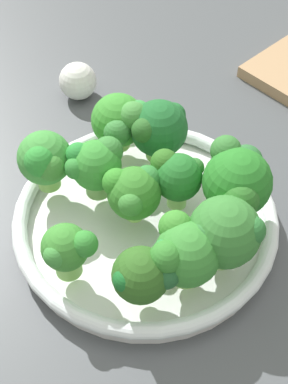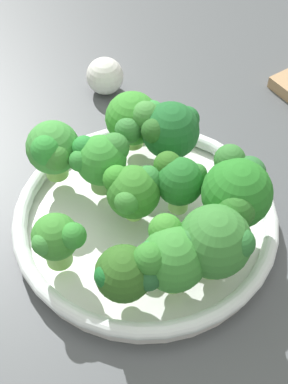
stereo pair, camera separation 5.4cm
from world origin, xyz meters
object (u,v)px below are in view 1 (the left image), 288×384
broccoli_floret_2 (67,249)px  broccoli_floret_8 (176,175)px  bowl (144,220)px  broccoli_floret_4 (122,121)px  broccoli_floret_5 (134,192)px  broccoli_floret_6 (237,181)px  broccoli_floret_7 (183,252)px  garlic_bulb (78,81)px  broccoli_floret_3 (45,160)px  broccoli_floret_0 (144,275)px  broccoli_floret_9 (158,128)px  broccoli_floret_10 (225,233)px  broccoli_floret_1 (95,164)px

broccoli_floret_2 → broccoli_floret_8: bearing=57.8°
broccoli_floret_8 → bowl: bearing=-139.0°
bowl → broccoli_floret_2: 11.02cm
broccoli_floret_2 → broccoli_floret_4: broccoli_floret_4 is taller
broccoli_floret_5 → broccoli_floret_8: bearing=41.7°
broccoli_floret_5 → broccoli_floret_6: size_ratio=0.74×
broccoli_floret_4 → broccoli_floret_7: broccoli_floret_4 is taller
broccoli_floret_4 → garlic_bulb: (-9.28, 9.94, -4.29)cm
broccoli_floret_3 → broccoli_floret_8: bearing=8.6°
broccoli_floret_0 → broccoli_floret_9: 17.67cm
broccoli_floret_9 → broccoli_floret_10: (9.43, -11.68, 0.33)cm
broccoli_floret_0 → broccoli_floret_8: bearing=91.2°
broccoli_floret_6 → garlic_bulb: broccoli_floret_6 is taller
broccoli_floret_0 → broccoli_floret_5: (-3.56, 8.37, 0.33)cm
bowl → broccoli_floret_6: (8.48, 2.17, 6.41)cm
broccoli_floret_0 → garlic_bulb: (-17.02, 27.20, -3.73)cm
broccoli_floret_3 → broccoli_floret_7: 17.14cm
broccoli_floret_8 → broccoli_floret_3: bearing=-171.4°
broccoli_floret_0 → garlic_bulb: size_ratio=1.24×
broccoli_floret_1 → bowl: bearing=-13.4°
broccoli_floret_8 → broccoli_floret_9: bearing=120.2°
broccoli_floret_1 → garlic_bulb: broccoli_floret_1 is taller
broccoli_floret_2 → broccoli_floret_10: (12.91, 5.27, 0.70)cm
broccoli_floret_0 → broccoli_floret_8: (-0.23, 11.33, 0.68)cm
broccoli_floret_10 → broccoli_floret_8: bearing=136.1°
broccoli_floret_6 → garlic_bulb: size_ratio=1.72×
broccoli_floret_1 → broccoli_floret_7: bearing=-34.9°
broccoli_floret_1 → broccoli_floret_5: size_ratio=1.06×
garlic_bulb → broccoli_floret_6: bearing=-35.0°
broccoli_floret_1 → broccoli_floret_10: 14.74cm
bowl → broccoli_floret_0: 10.62cm
broccoli_floret_2 → broccoli_floret_7: size_ratio=0.90×
broccoli_floret_3 → broccoli_floret_7: size_ratio=1.03×
broccoli_floret_0 → broccoli_floret_8: size_ratio=0.93×
broccoli_floret_4 → broccoli_floret_9: 4.06cm
broccoli_floret_8 → broccoli_floret_9: broccoli_floret_9 is taller
broccoli_floret_0 → broccoli_floret_3: 16.16cm
broccoli_floret_4 → broccoli_floret_8: bearing=-38.3°
broccoli_floret_6 → garlic_bulb: 28.28cm
broccoli_floret_3 → broccoli_floret_6: 18.96cm
broccoli_floret_6 → broccoli_floret_7: 9.07cm
broccoli_floret_4 → broccoli_floret_2: bearing=-88.0°
broccoli_floret_5 → broccoli_floret_0: bearing=-67.0°
broccoli_floret_3 → broccoli_floret_2: bearing=-56.6°
broccoli_floret_0 → broccoli_floret_9: (-3.69, 17.27, 0.66)cm
garlic_bulb → broccoli_floret_4: bearing=-47.0°
broccoli_floret_0 → broccoli_floret_10: bearing=44.2°
broccoli_floret_2 → garlic_bulb: broccoli_floret_2 is taller
broccoli_floret_6 → broccoli_floret_8: (-5.93, 0.04, -1.06)cm
broccoli_floret_5 → broccoli_floret_9: 8.90cm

